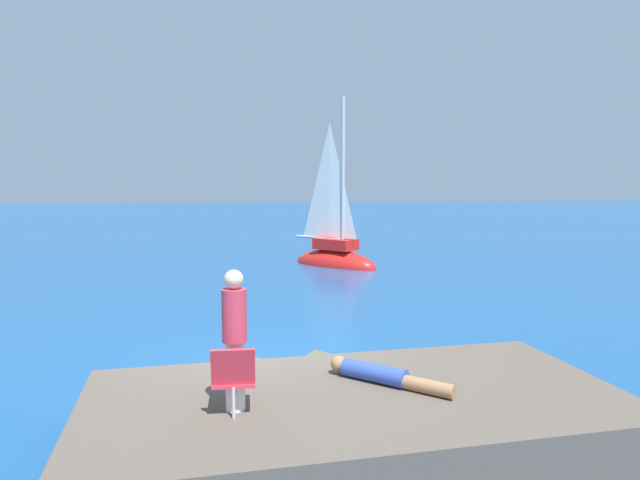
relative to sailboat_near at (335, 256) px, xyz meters
name	(u,v)px	position (x,y,z in m)	size (l,w,h in m)	color
ground_plane	(251,372)	(-3.74, -12.07, -0.38)	(160.00, 160.00, 0.00)	navy
shore_ledge	(355,417)	(-2.57, -14.92, -0.07)	(6.61, 3.32, 0.62)	brown
boulder_seaward	(275,399)	(-3.43, -13.35, -0.38)	(1.17, 0.94, 0.64)	brown
boulder_inland	(336,393)	(-2.49, -13.23, -0.38)	(1.32, 1.05, 0.72)	#4C4F39
sailboat_near	(335,256)	(0.00, 0.00, 0.00)	(3.38, 3.56, 6.97)	red
person_sunbather	(383,375)	(-2.14, -14.65, 0.35)	(1.35, 1.33, 0.25)	#334CB2
person_standing	(235,336)	(-4.04, -15.21, 1.10)	(0.28, 0.28, 1.62)	white
beach_chair	(233,375)	(-4.06, -15.31, 0.68)	(0.50, 0.61, 0.80)	#E03342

